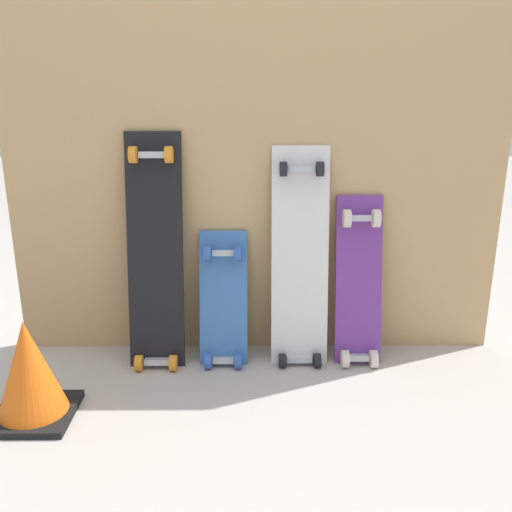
# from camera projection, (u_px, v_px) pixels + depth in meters

# --- Properties ---
(ground_plane) EXTENTS (12.00, 12.00, 0.00)m
(ground_plane) POSITION_uv_depth(u_px,v_px,m) (256.00, 351.00, 2.41)
(ground_plane) COLOR #B2AAA0
(plywood_wall_panel) EXTENTS (1.97, 0.04, 1.42)m
(plywood_wall_panel) POSITION_uv_depth(u_px,v_px,m) (256.00, 181.00, 2.26)
(plywood_wall_panel) COLOR tan
(plywood_wall_panel) RESTS_ON ground
(skateboard_black) EXTENTS (0.22, 0.24, 0.98)m
(skateboard_black) POSITION_uv_depth(u_px,v_px,m) (155.00, 260.00, 2.23)
(skateboard_black) COLOR black
(skateboard_black) RESTS_ON ground
(skateboard_blue) EXTENTS (0.19, 0.23, 0.59)m
(skateboard_blue) POSITION_uv_depth(u_px,v_px,m) (223.00, 306.00, 2.29)
(skateboard_blue) COLOR #386BAD
(skateboard_blue) RESTS_ON ground
(skateboard_white) EXTENTS (0.23, 0.21, 0.93)m
(skateboard_white) POSITION_uv_depth(u_px,v_px,m) (300.00, 266.00, 2.26)
(skateboard_white) COLOR silver
(skateboard_white) RESTS_ON ground
(skateboard_purple) EXTENTS (0.18, 0.22, 0.73)m
(skateboard_purple) POSITION_uv_depth(u_px,v_px,m) (359.00, 288.00, 2.28)
(skateboard_purple) COLOR #6B338C
(skateboard_purple) RESTS_ON ground
(traffic_cone) EXTENTS (0.27, 0.27, 0.35)m
(traffic_cone) POSITION_uv_depth(u_px,v_px,m) (29.00, 371.00, 1.90)
(traffic_cone) COLOR black
(traffic_cone) RESTS_ON ground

